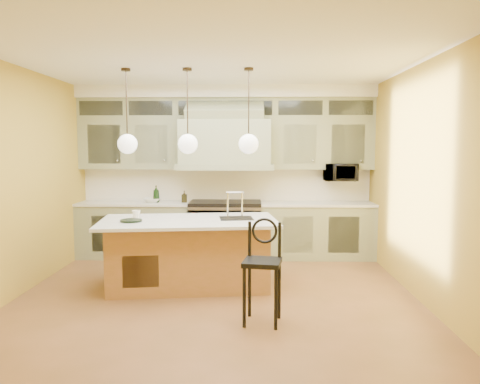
{
  "coord_description": "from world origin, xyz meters",
  "views": [
    {
      "loc": [
        0.43,
        -5.71,
        1.89
      ],
      "look_at": [
        0.28,
        0.7,
        1.26
      ],
      "focal_mm": 35.0,
      "sensor_mm": 36.0,
      "label": 1
    }
  ],
  "objects_px": {
    "range": "(226,229)",
    "microwave": "(340,172)",
    "kitchen_island": "(189,252)",
    "counter_stool": "(263,264)"
  },
  "relations": [
    {
      "from": "range",
      "to": "microwave",
      "type": "height_order",
      "value": "microwave"
    },
    {
      "from": "microwave",
      "to": "range",
      "type": "bearing_deg",
      "value": -176.88
    },
    {
      "from": "kitchen_island",
      "to": "counter_stool",
      "type": "relative_size",
      "value": 2.2
    },
    {
      "from": "range",
      "to": "kitchen_island",
      "type": "relative_size",
      "value": 0.49
    },
    {
      "from": "range",
      "to": "counter_stool",
      "type": "distance_m",
      "value": 3.01
    },
    {
      "from": "counter_stool",
      "to": "microwave",
      "type": "distance_m",
      "value": 3.46
    },
    {
      "from": "counter_stool",
      "to": "microwave",
      "type": "xyz_separation_m",
      "value": [
        1.39,
        3.06,
        0.82
      ]
    },
    {
      "from": "range",
      "to": "kitchen_island",
      "type": "xyz_separation_m",
      "value": [
        -0.39,
        -1.7,
        -0.01
      ]
    },
    {
      "from": "range",
      "to": "microwave",
      "type": "distance_m",
      "value": 2.18
    },
    {
      "from": "kitchen_island",
      "to": "microwave",
      "type": "bearing_deg",
      "value": 30.63
    }
  ]
}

